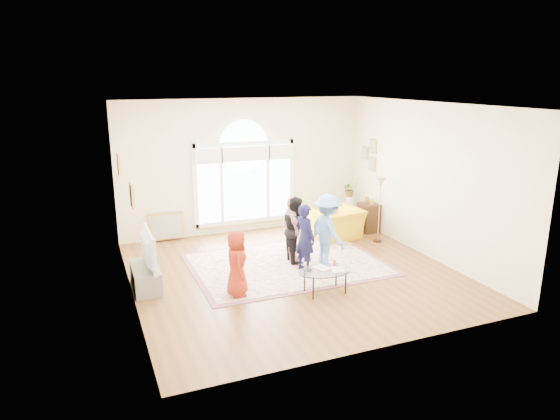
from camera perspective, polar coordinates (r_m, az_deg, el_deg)
name	(u,v)px	position (r m, az deg, el deg)	size (l,w,h in m)	color
ground	(293,273)	(9.75, 1.54, -7.17)	(6.00, 6.00, 0.00)	brown
room_shell	(247,169)	(11.87, -3.83, 4.72)	(6.00, 6.00, 6.00)	#F5E8BB
area_rug	(287,264)	(10.14, 0.78, -6.20)	(3.60, 2.60, 0.02)	beige
rug_border	(287,264)	(10.15, 0.78, -6.22)	(3.80, 2.80, 0.01)	#864F5B
tv_console	(145,278)	(9.29, -15.12, -7.48)	(0.45, 1.00, 0.42)	gray
television	(144,249)	(9.10, -15.31, -4.33)	(0.17, 1.14, 0.66)	black
coffee_table	(325,271)	(8.78, 5.20, -7.00)	(0.99, 0.64, 0.54)	silver
armchair	(337,224)	(11.73, 6.53, -1.58)	(1.08, 0.94, 0.70)	yellow
side_cabinet	(368,217)	(12.39, 10.07, -0.83)	(0.40, 0.50, 0.70)	black
floor_lamp	(380,187)	(11.41, 11.40, 2.58)	(0.27, 0.27, 1.51)	black
plant_pedestal	(349,210)	(13.01, 7.91, 0.03)	(0.20, 0.20, 0.70)	white
potted_plant	(350,189)	(12.88, 8.00, 2.40)	(0.36, 0.31, 0.40)	#33722D
leaning_picture	(167,241)	(11.88, -12.78, -3.42)	(0.80, 0.05, 0.62)	tan
child_red	(237,263)	(8.58, -4.96, -6.08)	(0.57, 0.37, 1.16)	#9F2815
child_navy	(305,238)	(9.60, 2.87, -3.19)	(0.48, 0.32, 1.33)	#111239
child_black	(296,229)	(10.11, 1.80, -2.20)	(0.65, 0.51, 1.34)	black
child_pink	(292,229)	(10.10, 1.35, -2.21)	(0.79, 0.33, 1.34)	#EFA5B3
child_blue	(327,231)	(9.84, 5.44, -2.37)	(0.95, 0.54, 1.46)	#6297DC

